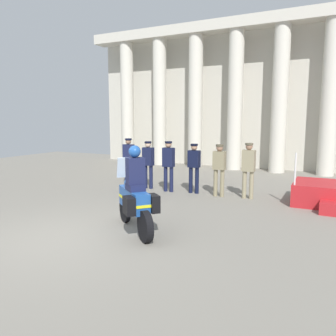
{
  "coord_description": "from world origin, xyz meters",
  "views": [
    {
      "loc": [
        4.92,
        -5.0,
        2.44
      ],
      "look_at": [
        0.89,
        3.08,
        1.13
      ],
      "focal_mm": 35.91,
      "sensor_mm": 36.0,
      "label": 1
    }
  ],
  "objects_px": {
    "officer_in_row_3": "(194,164)",
    "motorcycle_with_rider": "(135,196)",
    "officer_in_row_4": "(219,166)",
    "officer_in_row_1": "(148,161)",
    "officer_in_row_5": "(249,166)",
    "officer_in_row_2": "(168,162)",
    "officer_in_row_0": "(129,158)"
  },
  "relations": [
    {
      "from": "motorcycle_with_rider",
      "to": "officer_in_row_5",
      "type": "bearing_deg",
      "value": -68.93
    },
    {
      "from": "officer_in_row_3",
      "to": "officer_in_row_5",
      "type": "bearing_deg",
      "value": -176.84
    },
    {
      "from": "officer_in_row_4",
      "to": "motorcycle_with_rider",
      "type": "distance_m",
      "value": 4.13
    },
    {
      "from": "officer_in_row_1",
      "to": "officer_in_row_3",
      "type": "xyz_separation_m",
      "value": [
        1.74,
        -0.0,
        -0.01
      ]
    },
    {
      "from": "officer_in_row_5",
      "to": "motorcycle_with_rider",
      "type": "xyz_separation_m",
      "value": [
        -1.45,
        -4.21,
        -0.22
      ]
    },
    {
      "from": "officer_in_row_1",
      "to": "officer_in_row_5",
      "type": "relative_size",
      "value": 0.97
    },
    {
      "from": "officer_in_row_0",
      "to": "officer_in_row_1",
      "type": "height_order",
      "value": "officer_in_row_0"
    },
    {
      "from": "officer_in_row_3",
      "to": "officer_in_row_0",
      "type": "bearing_deg",
      "value": 1.83
    },
    {
      "from": "officer_in_row_1",
      "to": "officer_in_row_4",
      "type": "bearing_deg",
      "value": -179.75
    },
    {
      "from": "motorcycle_with_rider",
      "to": "officer_in_row_0",
      "type": "bearing_deg",
      "value": -15.27
    },
    {
      "from": "officer_in_row_3",
      "to": "officer_in_row_5",
      "type": "relative_size",
      "value": 0.95
    },
    {
      "from": "officer_in_row_2",
      "to": "officer_in_row_0",
      "type": "bearing_deg",
      "value": -3.69
    },
    {
      "from": "officer_in_row_0",
      "to": "officer_in_row_4",
      "type": "bearing_deg",
      "value": -179.7
    },
    {
      "from": "officer_in_row_4",
      "to": "officer_in_row_3",
      "type": "bearing_deg",
      "value": -4.05
    },
    {
      "from": "officer_in_row_3",
      "to": "officer_in_row_5",
      "type": "xyz_separation_m",
      "value": [
        1.79,
        0.02,
        0.05
      ]
    },
    {
      "from": "officer_in_row_0",
      "to": "officer_in_row_2",
      "type": "bearing_deg",
      "value": 176.31
    },
    {
      "from": "officer_in_row_1",
      "to": "officer_in_row_3",
      "type": "height_order",
      "value": "officer_in_row_1"
    },
    {
      "from": "officer_in_row_5",
      "to": "officer_in_row_1",
      "type": "bearing_deg",
      "value": 2.82
    },
    {
      "from": "officer_in_row_0",
      "to": "officer_in_row_5",
      "type": "relative_size",
      "value": 1.02
    },
    {
      "from": "officer_in_row_1",
      "to": "motorcycle_with_rider",
      "type": "relative_size",
      "value": 0.88
    },
    {
      "from": "officer_in_row_2",
      "to": "officer_in_row_3",
      "type": "relative_size",
      "value": 1.04
    },
    {
      "from": "officer_in_row_1",
      "to": "officer_in_row_4",
      "type": "height_order",
      "value": "officer_in_row_1"
    },
    {
      "from": "officer_in_row_2",
      "to": "officer_in_row_5",
      "type": "bearing_deg",
      "value": -173.7
    },
    {
      "from": "officer_in_row_5",
      "to": "officer_in_row_3",
      "type": "bearing_deg",
      "value": 3.16
    },
    {
      "from": "officer_in_row_2",
      "to": "officer_in_row_5",
      "type": "distance_m",
      "value": 2.66
    },
    {
      "from": "motorcycle_with_rider",
      "to": "officer_in_row_2",
      "type": "bearing_deg",
      "value": -33.32
    },
    {
      "from": "officer_in_row_0",
      "to": "officer_in_row_3",
      "type": "bearing_deg",
      "value": -178.17
    },
    {
      "from": "officer_in_row_4",
      "to": "motorcycle_with_rider",
      "type": "relative_size",
      "value": 0.87
    },
    {
      "from": "officer_in_row_0",
      "to": "officer_in_row_4",
      "type": "relative_size",
      "value": 1.06
    },
    {
      "from": "officer_in_row_4",
      "to": "officer_in_row_5",
      "type": "height_order",
      "value": "officer_in_row_5"
    },
    {
      "from": "officer_in_row_3",
      "to": "motorcycle_with_rider",
      "type": "distance_m",
      "value": 4.21
    },
    {
      "from": "officer_in_row_4",
      "to": "motorcycle_with_rider",
      "type": "height_order",
      "value": "motorcycle_with_rider"
    }
  ]
}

